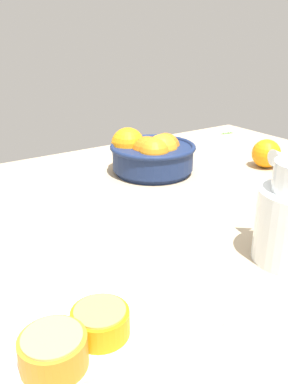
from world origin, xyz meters
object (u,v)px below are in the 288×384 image
at_px(cutting_board, 72,324).
at_px(orange_half_0, 100,322).
at_px(fruit_bowl, 151,154).
at_px(loose_orange_1, 266,154).
at_px(orange_half_1, 53,351).

xyz_separation_m(cutting_board, orange_half_0, (0.02, -0.04, 0.02)).
xyz_separation_m(fruit_bowl, cutting_board, (-0.42, -0.43, -0.04)).
xyz_separation_m(fruit_bowl, loose_orange_1, (0.28, -0.14, -0.01)).
bearing_deg(loose_orange_1, fruit_bowl, 154.22).
xyz_separation_m(orange_half_1, loose_orange_1, (0.74, 0.35, 0.01)).
relative_size(fruit_bowl, cutting_board, 0.67).
xyz_separation_m(orange_half_0, loose_orange_1, (0.68, 0.33, 0.01)).
bearing_deg(orange_half_1, cutting_board, 51.56).
distance_m(orange_half_1, loose_orange_1, 0.82).
distance_m(orange_half_0, orange_half_1, 0.07).
xyz_separation_m(cutting_board, orange_half_1, (-0.04, -0.06, 0.03)).
height_order(fruit_bowl, cutting_board, fruit_bowl).
bearing_deg(orange_half_1, loose_orange_1, 25.00).
height_order(cutting_board, orange_half_1, orange_half_1).
height_order(fruit_bowl, orange_half_0, fruit_bowl).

